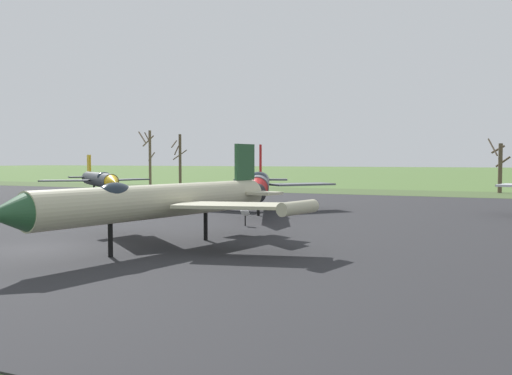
{
  "coord_description": "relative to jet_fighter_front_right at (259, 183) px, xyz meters",
  "views": [
    {
      "loc": [
        18.94,
        -17.99,
        4.03
      ],
      "look_at": [
        4.23,
        15.55,
        2.16
      ],
      "focal_mm": 37.9,
      "sensor_mm": 36.0,
      "label": 1
    }
  ],
  "objects": [
    {
      "name": "info_placard_front_right",
      "position": [
        2.56,
        -8.03,
        -1.63
      ],
      "size": [
        0.57,
        0.3,
        0.99
      ],
      "color": "black",
      "rests_on": "ground"
    },
    {
      "name": "ground_plane",
      "position": [
        -2.74,
        -19.52,
        -2.26
      ],
      "size": [
        600.0,
        600.0,
        0.0
      ],
      "primitive_type": "plane",
      "color": "#4C6B33"
    },
    {
      "name": "info_placard_rear_left",
      "position": [
        -14.56,
        -0.7,
        -1.7
      ],
      "size": [
        0.6,
        0.32,
        0.87
      ],
      "color": "black",
      "rests_on": "ground"
    },
    {
      "name": "asphalt_apron",
      "position": [
        -2.74,
        -3.32,
        -2.23
      ],
      "size": [
        107.26,
        53.98,
        0.05
      ],
      "primitive_type": "cube",
      "color": "#28282B",
      "rests_on": "ground"
    },
    {
      "name": "grass_verge_strip",
      "position": [
        -2.74,
        29.67,
        -2.23
      ],
      "size": [
        167.26,
        12.0,
        0.06
      ],
      "primitive_type": "cube",
      "color": "#43572E",
      "rests_on": "ground"
    },
    {
      "name": "bare_tree_center",
      "position": [
        17.0,
        33.92,
        1.09
      ],
      "size": [
        2.67,
        2.69,
        6.66
      ],
      "color": "brown",
      "rests_on": "ground"
    },
    {
      "name": "bare_tree_left_of_center",
      "position": [
        -28.39,
        34.61,
        1.97
      ],
      "size": [
        1.98,
        2.76,
        8.03
      ],
      "color": "brown",
      "rests_on": "ground"
    },
    {
      "name": "bare_tree_far_left",
      "position": [
        -34.02,
        34.6,
        2.62
      ],
      "size": [
        2.48,
        3.28,
        8.73
      ],
      "color": "brown",
      "rests_on": "ground"
    },
    {
      "name": "jet_fighter_rear_right",
      "position": [
        2.53,
        -17.11,
        -0.05
      ],
      "size": [
        12.94,
        15.3,
        4.89
      ],
      "color": "#B7B293",
      "rests_on": "ground"
    },
    {
      "name": "jet_fighter_rear_left",
      "position": [
        -20.24,
        6.08,
        -0.18
      ],
      "size": [
        12.8,
        11.55,
        4.6
      ],
      "color": "#33383D",
      "rests_on": "ground"
    },
    {
      "name": "jet_fighter_front_right",
      "position": [
        0.0,
        0.0,
        0.0
      ],
      "size": [
        11.32,
        15.7,
        5.36
      ],
      "color": "#565B60",
      "rests_on": "ground"
    }
  ]
}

